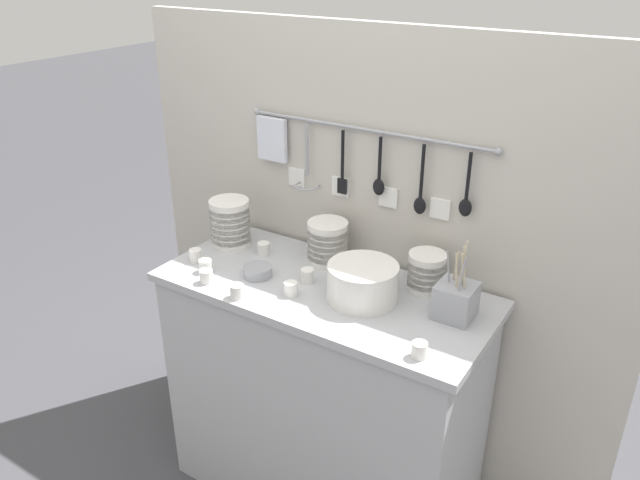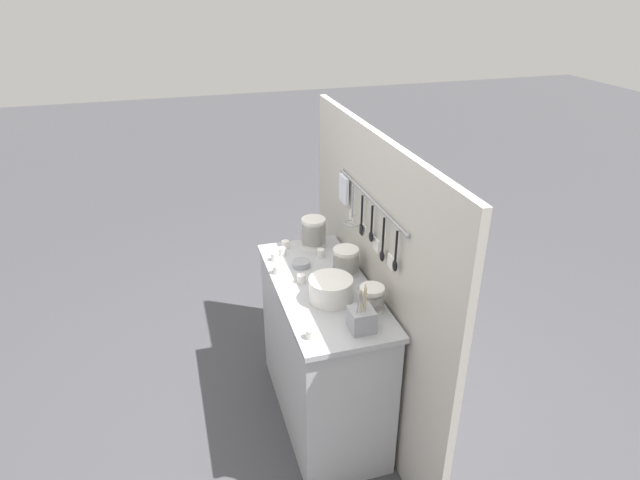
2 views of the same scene
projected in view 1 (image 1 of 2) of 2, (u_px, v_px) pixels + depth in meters
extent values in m
cube|color=#ADAFB5|center=(324.00, 290.00, 2.14)|extent=(1.16, 0.52, 0.03)
cube|color=#ADAFB5|center=(323.00, 399.00, 2.34)|extent=(1.12, 0.50, 0.91)
cube|color=#BCB7AD|center=(365.00, 266.00, 2.38)|extent=(1.96, 0.04, 1.78)
cylinder|color=#93969E|center=(365.00, 130.00, 2.12)|extent=(0.93, 0.01, 0.01)
sphere|color=#93969E|center=(257.00, 112.00, 2.34)|extent=(0.02, 0.02, 0.02)
sphere|color=#93969E|center=(499.00, 152.00, 1.89)|extent=(0.02, 0.02, 0.02)
cube|color=silver|center=(272.00, 139.00, 2.34)|extent=(0.13, 0.02, 0.16)
cylinder|color=#93969E|center=(273.00, 116.00, 2.31)|extent=(0.01, 0.01, 0.02)
cylinder|color=#93969E|center=(307.00, 150.00, 2.27)|extent=(0.01, 0.01, 0.19)
torus|color=#93969E|center=(307.00, 186.00, 2.33)|extent=(0.10, 0.10, 0.01)
cylinder|color=#93969E|center=(308.00, 122.00, 2.23)|extent=(0.01, 0.01, 0.02)
cylinder|color=black|center=(343.00, 155.00, 2.19)|extent=(0.01, 0.01, 0.18)
cube|color=black|center=(342.00, 186.00, 2.24)|extent=(0.04, 0.01, 0.06)
cylinder|color=#93969E|center=(345.00, 128.00, 2.16)|extent=(0.01, 0.01, 0.02)
cylinder|color=black|center=(380.00, 159.00, 2.12)|extent=(0.01, 0.01, 0.15)
ellipsoid|color=black|center=(379.00, 187.00, 2.16)|extent=(0.04, 0.02, 0.06)
cylinder|color=#93969E|center=(383.00, 134.00, 2.09)|extent=(0.01, 0.01, 0.02)
cylinder|color=black|center=(422.00, 172.00, 2.05)|extent=(0.01, 0.01, 0.19)
ellipsoid|color=black|center=(420.00, 206.00, 2.10)|extent=(0.04, 0.02, 0.06)
cylinder|color=#93969E|center=(426.00, 142.00, 2.01)|extent=(0.01, 0.01, 0.02)
cylinder|color=black|center=(469.00, 177.00, 1.96)|extent=(0.01, 0.01, 0.16)
ellipsoid|color=black|center=(465.00, 208.00, 2.01)|extent=(0.04, 0.02, 0.06)
cylinder|color=#93969E|center=(473.00, 150.00, 1.94)|extent=(0.01, 0.01, 0.02)
cube|color=white|center=(297.00, 177.00, 2.37)|extent=(0.07, 0.01, 0.07)
cube|color=white|center=(341.00, 187.00, 2.27)|extent=(0.07, 0.01, 0.07)
cube|color=white|center=(388.00, 197.00, 2.18)|extent=(0.07, 0.01, 0.07)
cube|color=white|center=(440.00, 209.00, 2.08)|extent=(0.07, 0.01, 0.07)
cylinder|color=silver|center=(426.00, 284.00, 2.11)|extent=(0.13, 0.13, 0.04)
cylinder|color=silver|center=(426.00, 278.00, 2.10)|extent=(0.13, 0.13, 0.04)
cylinder|color=silver|center=(427.00, 272.00, 2.09)|extent=(0.13, 0.13, 0.04)
cylinder|color=silver|center=(427.00, 266.00, 2.08)|extent=(0.13, 0.13, 0.04)
cylinder|color=silver|center=(428.00, 260.00, 2.07)|extent=(0.13, 0.13, 0.04)
cylinder|color=silver|center=(231.00, 240.00, 2.42)|extent=(0.15, 0.15, 0.04)
cylinder|color=silver|center=(231.00, 234.00, 2.41)|extent=(0.15, 0.15, 0.04)
cylinder|color=silver|center=(231.00, 228.00, 2.40)|extent=(0.15, 0.15, 0.04)
cylinder|color=silver|center=(230.00, 223.00, 2.39)|extent=(0.15, 0.15, 0.04)
cylinder|color=silver|center=(230.00, 217.00, 2.38)|extent=(0.15, 0.15, 0.04)
cylinder|color=silver|center=(229.00, 211.00, 2.37)|extent=(0.15, 0.15, 0.04)
cylinder|color=silver|center=(229.00, 206.00, 2.36)|extent=(0.15, 0.15, 0.04)
cylinder|color=silver|center=(328.00, 256.00, 2.29)|extent=(0.15, 0.15, 0.04)
cylinder|color=silver|center=(328.00, 251.00, 2.28)|extent=(0.15, 0.15, 0.04)
cylinder|color=silver|center=(328.00, 245.00, 2.27)|extent=(0.15, 0.15, 0.04)
cylinder|color=silver|center=(328.00, 239.00, 2.26)|extent=(0.15, 0.15, 0.04)
cylinder|color=silver|center=(328.00, 234.00, 2.25)|extent=(0.15, 0.15, 0.04)
cylinder|color=silver|center=(328.00, 228.00, 2.24)|extent=(0.15, 0.15, 0.04)
cylinder|color=silver|center=(362.00, 298.00, 2.05)|extent=(0.23, 0.23, 0.01)
cylinder|color=silver|center=(362.00, 295.00, 2.05)|extent=(0.23, 0.23, 0.01)
cylinder|color=silver|center=(362.00, 293.00, 2.05)|extent=(0.23, 0.23, 0.01)
cylinder|color=silver|center=(362.00, 290.00, 2.04)|extent=(0.23, 0.23, 0.01)
cylinder|color=silver|center=(362.00, 288.00, 2.04)|extent=(0.23, 0.23, 0.01)
cylinder|color=silver|center=(362.00, 285.00, 2.03)|extent=(0.23, 0.23, 0.01)
cylinder|color=silver|center=(362.00, 283.00, 2.03)|extent=(0.23, 0.23, 0.01)
cylinder|color=silver|center=(362.00, 280.00, 2.03)|extent=(0.23, 0.23, 0.01)
cylinder|color=silver|center=(362.00, 278.00, 2.02)|extent=(0.23, 0.23, 0.01)
cylinder|color=silver|center=(363.00, 275.00, 2.02)|extent=(0.23, 0.23, 0.01)
cylinder|color=silver|center=(363.00, 272.00, 2.01)|extent=(0.23, 0.23, 0.01)
cylinder|color=silver|center=(363.00, 270.00, 2.01)|extent=(0.23, 0.23, 0.01)
cylinder|color=silver|center=(363.00, 267.00, 2.00)|extent=(0.23, 0.23, 0.01)
cylinder|color=#93969E|center=(258.00, 271.00, 2.19)|extent=(0.10, 0.10, 0.04)
cube|color=#93969E|center=(456.00, 301.00, 1.94)|extent=(0.12, 0.12, 0.11)
cylinder|color=#93969E|center=(449.00, 274.00, 1.92)|extent=(0.02, 0.03, 0.17)
cylinder|color=#C6B793|center=(461.00, 273.00, 1.89)|extent=(0.02, 0.03, 0.21)
cylinder|color=#C6B793|center=(456.00, 278.00, 1.89)|extent=(0.02, 0.01, 0.17)
cylinder|color=#C6B793|center=(464.00, 280.00, 1.87)|extent=(0.03, 0.03, 0.18)
cylinder|color=#93969E|center=(463.00, 278.00, 1.89)|extent=(0.02, 0.03, 0.17)
cylinder|color=#C6B793|center=(455.00, 273.00, 1.93)|extent=(0.03, 0.02, 0.16)
cylinder|color=#C6B793|center=(462.00, 273.00, 1.91)|extent=(0.01, 0.01, 0.18)
cylinder|color=#C6B793|center=(464.00, 277.00, 1.90)|extent=(0.03, 0.02, 0.18)
cylinder|color=#93969E|center=(460.00, 283.00, 1.87)|extent=(0.02, 0.02, 0.17)
cylinder|color=silver|center=(237.00, 291.00, 2.06)|extent=(0.05, 0.05, 0.05)
cylinder|color=silver|center=(196.00, 255.00, 2.29)|extent=(0.05, 0.05, 0.05)
cylinder|color=silver|center=(205.00, 266.00, 2.22)|extent=(0.05, 0.05, 0.05)
cylinder|color=silver|center=(291.00, 289.00, 2.07)|extent=(0.05, 0.05, 0.05)
cylinder|color=silver|center=(206.00, 276.00, 2.15)|extent=(0.05, 0.05, 0.05)
cylinder|color=silver|center=(419.00, 350.00, 1.76)|extent=(0.05, 0.05, 0.05)
cylinder|color=silver|center=(308.00, 275.00, 2.16)|extent=(0.05, 0.05, 0.05)
cylinder|color=silver|center=(264.00, 249.00, 2.34)|extent=(0.05, 0.05, 0.05)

